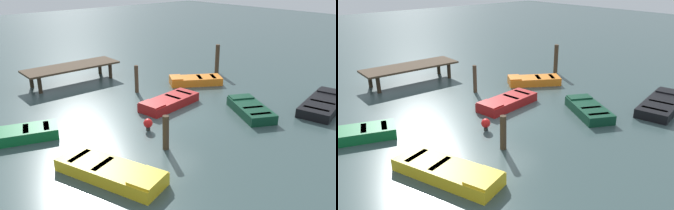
{
  "view_description": "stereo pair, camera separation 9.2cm",
  "coord_description": "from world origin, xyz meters",
  "views": [
    {
      "loc": [
        -9.27,
        -10.68,
        5.9
      ],
      "look_at": [
        0.0,
        0.0,
        0.35
      ],
      "focal_mm": 37.5,
      "sensor_mm": 36.0,
      "label": 1
    },
    {
      "loc": [
        -9.2,
        -10.74,
        5.9
      ],
      "look_at": [
        0.0,
        0.0,
        0.35
      ],
      "focal_mm": 37.5,
      "sensor_mm": 36.0,
      "label": 2
    }
  ],
  "objects": [
    {
      "name": "rowboat_orange",
      "position": [
        3.74,
        2.07,
        0.22
      ],
      "size": [
        2.91,
        2.38,
        0.46
      ],
      "rotation": [
        0.0,
        0.0,
        2.58
      ],
      "color": "orange",
      "rests_on": "ground_plane"
    },
    {
      "name": "mooring_piling_center",
      "position": [
        0.56,
        3.05,
        0.7
      ],
      "size": [
        0.2,
        0.2,
        1.4
      ],
      "primitive_type": "cylinder",
      "color": "#423323",
      "rests_on": "ground_plane"
    },
    {
      "name": "dock_segment",
      "position": [
        -1.14,
        6.68,
        0.84
      ],
      "size": [
        5.13,
        1.81,
        0.95
      ],
      "rotation": [
        0.0,
        0.0,
        -0.02
      ],
      "color": "#423323",
      "rests_on": "ground_plane"
    },
    {
      "name": "rowboat_green",
      "position": [
        -5.79,
        1.63,
        0.22
      ],
      "size": [
        2.84,
        1.93,
        0.46
      ],
      "rotation": [
        0.0,
        0.0,
        2.8
      ],
      "color": "#0F602D",
      "rests_on": "ground_plane"
    },
    {
      "name": "ground_plane",
      "position": [
        0.0,
        0.0,
        0.0
      ],
      "size": [
        80.0,
        80.0,
        0.0
      ],
      "primitive_type": "plane",
      "color": "#384C4C"
    },
    {
      "name": "rowboat_black",
      "position": [
        5.61,
        -4.21,
        0.22
      ],
      "size": [
        3.78,
        2.06,
        0.46
      ],
      "rotation": [
        0.0,
        0.0,
        0.21
      ],
      "color": "black",
      "rests_on": "ground_plane"
    },
    {
      "name": "mooring_piling_far_left",
      "position": [
        -2.22,
        -2.44,
        0.62
      ],
      "size": [
        0.23,
        0.23,
        1.25
      ],
      "primitive_type": "cylinder",
      "color": "#423323",
      "rests_on": "ground_plane"
    },
    {
      "name": "rowboat_yellow",
      "position": [
        -4.64,
        -2.73,
        0.22
      ],
      "size": [
        2.22,
        3.66,
        0.46
      ],
      "rotation": [
        0.0,
        0.0,
        5.04
      ],
      "color": "gold",
      "rests_on": "ground_plane"
    },
    {
      "name": "rowboat_red",
      "position": [
        0.52,
        0.53,
        0.22
      ],
      "size": [
        3.08,
        1.54,
        0.46
      ],
      "rotation": [
        0.0,
        0.0,
        3.28
      ],
      "color": "maroon",
      "rests_on": "ground_plane"
    },
    {
      "name": "mooring_piling_mid_right",
      "position": [
        6.28,
        2.77,
        0.85
      ],
      "size": [
        0.24,
        0.24,
        1.71
      ],
      "primitive_type": "cylinder",
      "color": "#423323",
      "rests_on": "ground_plane"
    },
    {
      "name": "rowboat_dark_green",
      "position": [
        2.58,
        -2.45,
        0.22
      ],
      "size": [
        2.26,
        2.86,
        0.46
      ],
      "rotation": [
        0.0,
        0.0,
        1.08
      ],
      "color": "#0C3823",
      "rests_on": "ground_plane"
    },
    {
      "name": "marker_buoy",
      "position": [
        -1.76,
        -0.85,
        0.29
      ],
      "size": [
        0.36,
        0.36,
        0.48
      ],
      "color": "#262626",
      "rests_on": "ground_plane"
    }
  ]
}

